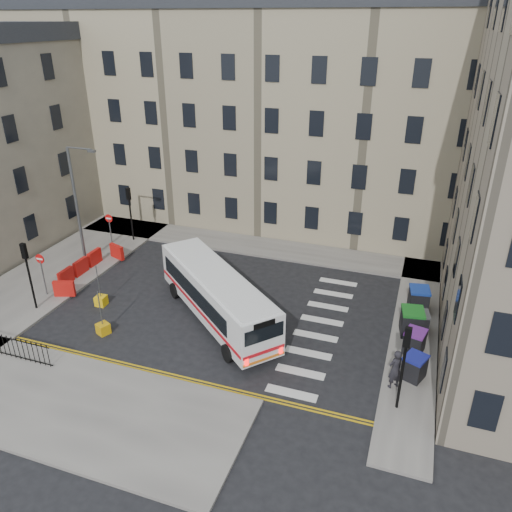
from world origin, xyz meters
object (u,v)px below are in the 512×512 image
Objects in this scene: wheelie_bin_c at (412,322)px; bollard_yellow at (101,301)px; wheelie_bin_b at (414,341)px; streetlamp at (77,205)px; pedestrian at (395,369)px; bollard_chevron at (103,329)px; bus at (216,294)px; wheelie_bin_a at (414,367)px; wheelie_bin_e at (419,299)px; wheelie_bin_d at (419,322)px.

wheelie_bin_c is 17.73m from bollard_yellow.
wheelie_bin_b is 17.80m from bollard_yellow.
streetlamp is 22.41m from pedestrian.
bollard_yellow is 3.09m from bollard_chevron.
wheelie_bin_b is 3.19m from pedestrian.
pedestrian is (9.94, -2.75, -0.51)m from bus.
wheelie_bin_b is 16.32m from bollard_chevron.
streetlamp is 0.87× the size of bus.
streetlamp is 4.12× the size of pedestrian.
bollard_yellow is (-17.50, -2.80, -0.58)m from wheelie_bin_c.
wheelie_bin_e is at bearing 113.45° from wheelie_bin_a.
wheelie_bin_e reaches higher than wheelie_bin_d.
bus reaches higher than pedestrian.
wheelie_bin_b is at bearing -90.55° from wheelie_bin_c.
wheelie_bin_c is 2.62m from wheelie_bin_e.
wheelie_bin_c is at bearing -38.21° from bus.
bollard_chevron is (-5.25, -3.32, -1.34)m from bus.
wheelie_bin_b is at bearing -8.03° from streetlamp.
wheelie_bin_e is (-0.03, 4.23, 0.09)m from wheelie_bin_b.
bus reaches higher than wheelie_bin_b.
streetlamp reaches higher than wheelie_bin_a.
bollard_chevron is at bearing -53.02° from bollard_yellow.
bollard_chevron is (6.12, -6.75, -4.04)m from streetlamp.
wheelie_bin_b is at bearing 12.93° from bollard_chevron.
pedestrian is at bearing -105.05° from wheelie_bin_c.
wheelie_bin_d is (10.80, 2.33, -0.92)m from bus.
bollard_chevron is at bearing -152.35° from wheelie_bin_a.
wheelie_bin_e is (-0.15, 6.32, 0.10)m from wheelie_bin_a.
pedestrian is at bearing -107.97° from wheelie_bin_a.
bollard_yellow is (-17.88, 0.92, -0.45)m from wheelie_bin_a.
bus is at bearing -164.68° from wheelie_bin_b.
wheelie_bin_b is at bearing -103.96° from wheelie_bin_d.
wheelie_bin_a is at bearing 5.55° from bollard_chevron.
wheelie_bin_a is 1.14× the size of wheelie_bin_d.
wheelie_bin_e reaches higher than wheelie_bin_a.
wheelie_bin_c is at bearing -137.87° from pedestrian.
streetlamp is 6.94× the size of wheelie_bin_d.
bus is 7.28m from bollard_yellow.
wheelie_bin_c is 4.73m from pedestrian.
streetlamp reaches higher than bus.
streetlamp is at bearing 114.38° from bus.
pedestrian is 3.29× the size of bollard_chevron.
bollard_yellow is at bearing -48.66° from pedestrian.
wheelie_bin_a is 1.35m from pedestrian.
pedestrian is at bearing -109.38° from wheelie_bin_d.
wheelie_bin_a is 3.73m from wheelie_bin_c.
bus is 4.76× the size of pedestrian.
bollard_chevron is at bearing -170.85° from wheelie_bin_c.
bus is 7.02× the size of wheelie_bin_a.
wheelie_bin_e is 7.35m from pedestrian.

